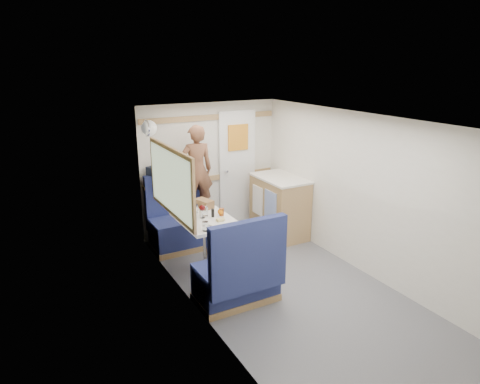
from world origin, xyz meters
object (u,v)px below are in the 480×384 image
tumbler_right (205,211)px  bread_loaf (204,204)px  dome_light (149,128)px  duffel_bag (168,174)px  orange_fruit (221,212)px  dinette_table (206,230)px  tumbler_left (205,226)px  bench_near (239,278)px  galley_counter (279,206)px  beer_glass (222,212)px  tray (224,225)px  pepper_grinder (213,213)px  person (196,170)px  cheese_block (220,220)px  tumbler_mid (195,209)px  wine_glass (202,208)px  salt_grinder (201,214)px  bench_far (182,227)px

tumbler_right → bread_loaf: 0.32m
dome_light → duffel_bag: 0.83m
dome_light → orange_fruit: bearing=-55.7°
dinette_table → tumbler_left: 0.46m
tumbler_right → bench_near: bearing=-92.2°
duffel_bag → orange_fruit: bearing=-94.6°
dome_light → duffel_bag: dome_light is taller
dinette_table → tumbler_right: tumbler_right is taller
galley_counter → orange_fruit: size_ratio=12.37×
beer_glass → bread_loaf: bearing=99.4°
bench_near → beer_glass: (0.22, 0.85, 0.47)m
tumbler_right → bread_loaf: tumbler_right is taller
tray → pepper_grinder: size_ratio=3.08×
bench_near → person: 1.95m
bench_near → tumbler_left: 0.70m
cheese_block → beer_glass: size_ratio=1.01×
tray → cheese_block: 0.11m
tumbler_mid → wine_glass: bearing=-88.9°
dinette_table → wine_glass: wine_glass is taller
bread_loaf → wine_glass: bearing=-117.3°
salt_grinder → bread_loaf: bread_loaf is taller
orange_fruit → bread_loaf: size_ratio=0.29×
dinette_table → pepper_grinder: pepper_grinder is taller
bread_loaf → salt_grinder: bearing=-120.3°
tumbler_right → salt_grinder: tumbler_right is taller
cheese_block → pepper_grinder: pepper_grinder is taller
cheese_block → bread_loaf: size_ratio=0.38×
galley_counter → cheese_block: (-1.37, -0.77, 0.29)m
orange_fruit → salt_grinder: bearing=166.2°
bench_far → cheese_block: bench_far is taller
orange_fruit → bench_near: bearing=-103.4°
dinette_table → dome_light: dome_light is taller
dinette_table → tumbler_left: (-0.17, -0.38, 0.21)m
tumbler_right → tumbler_mid: bearing=113.3°
person → beer_glass: (-0.06, -0.91, -0.33)m
bread_loaf → galley_counter: bearing=7.6°
pepper_grinder → tumbler_right: bearing=124.3°
dome_light → cheese_block: dome_light is taller
wine_glass → beer_glass: bearing=-10.1°
bench_near → galley_counter: 2.04m
bench_far → dome_light: (-0.39, -0.01, 1.45)m
pepper_grinder → salt_grinder: pepper_grinder is taller
salt_grinder → bench_far: bearing=87.1°
tumbler_left → tumbler_right: bearing=66.0°
tray → orange_fruit: orange_fruit is taller
tray → tumbler_mid: bearing=102.3°
dome_light → galley_counter: size_ratio=0.22×
bench_far → tray: size_ratio=3.24×
dome_light → tumbler_mid: (0.36, -0.61, -0.97)m
tumbler_mid → salt_grinder: (-0.01, -0.20, -0.01)m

